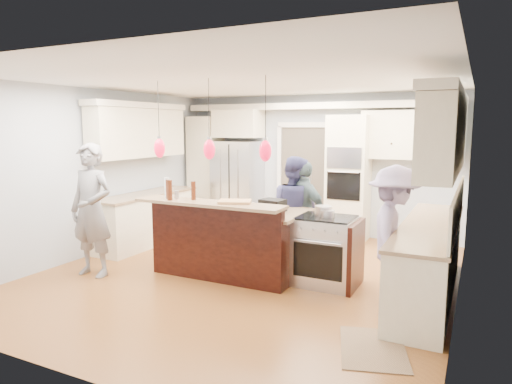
% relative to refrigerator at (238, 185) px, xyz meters
% --- Properties ---
extents(ground_plane, '(6.00, 6.00, 0.00)m').
position_rel_refrigerator_xyz_m(ground_plane, '(1.55, -2.64, -0.90)').
color(ground_plane, '#A7692D').
rests_on(ground_plane, ground).
extents(room_shell, '(5.54, 6.04, 2.72)m').
position_rel_refrigerator_xyz_m(room_shell, '(1.55, -2.64, 0.92)').
color(room_shell, '#B2BCC6').
rests_on(room_shell, ground).
extents(refrigerator, '(0.90, 0.70, 1.80)m').
position_rel_refrigerator_xyz_m(refrigerator, '(0.00, 0.00, 0.00)').
color(refrigerator, '#B7B7BC').
rests_on(refrigerator, ground).
extents(oven_column, '(0.72, 0.69, 2.30)m').
position_rel_refrigerator_xyz_m(oven_column, '(2.30, 0.03, 0.25)').
color(oven_column, '#F3EAC5').
rests_on(oven_column, ground).
extents(back_upper_cabinets, '(5.30, 0.61, 2.54)m').
position_rel_refrigerator_xyz_m(back_upper_cabinets, '(0.80, 0.12, 0.77)').
color(back_upper_cabinets, '#F3EAC5').
rests_on(back_upper_cabinets, ground).
extents(right_counter_run, '(0.64, 3.10, 2.51)m').
position_rel_refrigerator_xyz_m(right_counter_run, '(3.99, -2.34, 0.16)').
color(right_counter_run, '#F3EAC5').
rests_on(right_counter_run, ground).
extents(left_cabinets, '(0.64, 2.30, 2.51)m').
position_rel_refrigerator_xyz_m(left_cabinets, '(-0.89, -1.84, 0.16)').
color(left_cabinets, '#F3EAC5').
rests_on(left_cabinets, ground).
extents(kitchen_island, '(2.10, 1.46, 1.12)m').
position_rel_refrigerator_xyz_m(kitchen_island, '(1.30, -2.57, -0.41)').
color(kitchen_island, black).
rests_on(kitchen_island, ground).
extents(island_range, '(0.82, 0.71, 0.92)m').
position_rel_refrigerator_xyz_m(island_range, '(2.71, -2.49, -0.44)').
color(island_range, '#B7B7BC').
rests_on(island_range, ground).
extents(pendant_lights, '(1.75, 0.15, 1.03)m').
position_rel_refrigerator_xyz_m(pendant_lights, '(1.30, -3.15, 0.90)').
color(pendant_lights, black).
rests_on(pendant_lights, ground).
extents(person_bar_end, '(0.70, 0.47, 1.87)m').
position_rel_refrigerator_xyz_m(person_bar_end, '(-0.38, -3.57, 0.04)').
color(person_bar_end, gray).
rests_on(person_bar_end, ground).
extents(person_far_left, '(0.92, 0.78, 1.65)m').
position_rel_refrigerator_xyz_m(person_far_left, '(1.95, -1.79, -0.07)').
color(person_far_left, navy).
rests_on(person_far_left, ground).
extents(person_far_right, '(1.01, 0.74, 1.59)m').
position_rel_refrigerator_xyz_m(person_far_right, '(2.11, -1.78, -0.11)').
color(person_far_right, '#41565C').
rests_on(person_far_right, ground).
extents(person_range_side, '(0.78, 1.15, 1.66)m').
position_rel_refrigerator_xyz_m(person_range_side, '(3.60, -2.80, -0.07)').
color(person_range_side, '#9E8EBF').
rests_on(person_range_side, ground).
extents(floor_rug, '(0.83, 1.01, 0.01)m').
position_rel_refrigerator_xyz_m(floor_rug, '(3.65, -4.03, -0.89)').
color(floor_rug, olive).
rests_on(floor_rug, ground).
extents(water_bottle, '(0.09, 0.09, 0.29)m').
position_rel_refrigerator_xyz_m(water_bottle, '(0.61, -3.16, 0.36)').
color(water_bottle, silver).
rests_on(water_bottle, kitchen_island).
extents(beer_bottle_a, '(0.08, 0.08, 0.26)m').
position_rel_refrigerator_xyz_m(beer_bottle_a, '(0.66, -3.19, 0.35)').
color(beer_bottle_a, '#451C0C').
rests_on(beer_bottle_a, kitchen_island).
extents(beer_bottle_b, '(0.09, 0.09, 0.27)m').
position_rel_refrigerator_xyz_m(beer_bottle_b, '(0.76, -3.30, 0.36)').
color(beer_bottle_b, '#451C0C').
rests_on(beer_bottle_b, kitchen_island).
extents(beer_bottle_c, '(0.08, 0.08, 0.25)m').
position_rel_refrigerator_xyz_m(beer_bottle_c, '(1.04, -3.14, 0.35)').
color(beer_bottle_c, '#451C0C').
rests_on(beer_bottle_c, kitchen_island).
extents(drink_can, '(0.07, 0.07, 0.11)m').
position_rel_refrigerator_xyz_m(drink_can, '(0.77, -3.15, 0.28)').
color(drink_can, '#B7B7BC').
rests_on(drink_can, kitchen_island).
extents(cutting_board, '(0.49, 0.43, 0.03)m').
position_rel_refrigerator_xyz_m(cutting_board, '(1.65, -3.11, 0.24)').
color(cutting_board, tan).
rests_on(cutting_board, kitchen_island).
extents(pot_large, '(0.23, 0.23, 0.13)m').
position_rel_refrigerator_xyz_m(pot_large, '(2.63, -2.46, 0.09)').
color(pot_large, '#B7B7BC').
rests_on(pot_large, island_range).
extents(pot_small, '(0.19, 0.19, 0.09)m').
position_rel_refrigerator_xyz_m(pot_small, '(2.70, -2.52, 0.07)').
color(pot_small, '#B7B7BC').
rests_on(pot_small, island_range).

